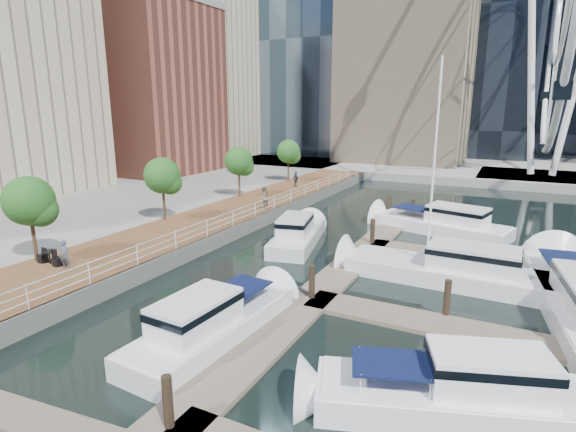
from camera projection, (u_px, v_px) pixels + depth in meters
The scene contains 14 objects.
ground at pixel (143, 370), 15.91m from camera, with size 520.00×520.00×0.00m, color black.
boardwalk at pixel (200, 228), 32.75m from camera, with size 6.00×60.00×1.00m, color brown.
seawall at pixel (235, 233), 31.43m from camera, with size 0.25×60.00×1.00m, color #595954.
land_far at pixel (464, 145), 104.21m from camera, with size 200.00×114.00×1.00m, color gray.
pier at pixel (540, 179), 54.72m from camera, with size 14.00×12.00×1.00m, color gray.
railing at pixel (233, 218), 31.23m from camera, with size 0.10×60.00×1.05m, color white, non-canonical shape.
floating_docks at pixel (426, 296), 20.95m from camera, with size 16.00×34.00×2.60m.
midrise_condos at pixel (85, 67), 50.73m from camera, with size 19.00×67.00×28.00m.
street_trees at pixel (162, 176), 32.04m from camera, with size 2.60×42.60×4.60m.
yacht_foreground at pixel (450, 414), 13.63m from camera, with size 2.40×8.95×2.15m, color white, non-canonical shape.
pedestrian_near at pixel (65, 255), 22.84m from camera, with size 0.55×0.36×1.50m, color #444E5B.
pedestrian_mid at pixel (264, 198), 36.18m from camera, with size 0.93×0.72×1.91m, color #7B6C55.
pedestrian_far at pixel (296, 179), 46.40m from camera, with size 0.94×0.39×1.60m, color #383A46.
moored_yachts at pixel (437, 288), 23.08m from camera, with size 21.16×34.07×11.50m.
Camera 1 is at (11.01, -10.31, 9.06)m, focal length 28.00 mm.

